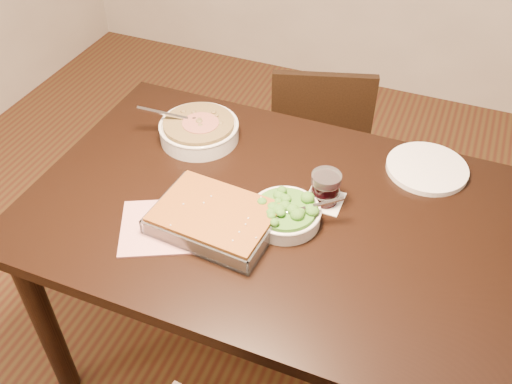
{
  "coord_description": "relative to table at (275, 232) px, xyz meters",
  "views": [
    {
      "loc": [
        0.39,
        -1.09,
        1.86
      ],
      "look_at": [
        -0.06,
        -0.01,
        0.8
      ],
      "focal_mm": 40.0,
      "sensor_mm": 36.0,
      "label": 1
    }
  ],
  "objects": [
    {
      "name": "stew_bowl",
      "position": [
        -0.34,
        0.22,
        0.13
      ],
      "size": [
        0.27,
        0.26,
        0.1
      ],
      "color": "white",
      "rests_on": "table"
    },
    {
      "name": "chair_far",
      "position": [
        -0.09,
        0.75,
        -0.2
      ],
      "size": [
        0.48,
        0.48,
        0.81
      ],
      "rotation": [
        0.0,
        0.0,
        3.44
      ],
      "color": "black",
      "rests_on": "ground"
    },
    {
      "name": "coaster",
      "position": [
        0.12,
        0.08,
        0.1
      ],
      "size": [
        0.1,
        0.1,
        0.0
      ],
      "primitive_type": "cube",
      "color": "white",
      "rests_on": "table"
    },
    {
      "name": "baking_dish",
      "position": [
        -0.13,
        -0.12,
        0.12
      ],
      "size": [
        0.34,
        0.26,
        0.06
      ],
      "rotation": [
        0.0,
        0.0,
        -0.08
      ],
      "color": "silver",
      "rests_on": "table"
    },
    {
      "name": "ground",
      "position": [
        0.0,
        0.0,
        -0.65
      ],
      "size": [
        4.0,
        4.0,
        0.0
      ],
      "primitive_type": "plane",
      "color": "#4C2215",
      "rests_on": "ground"
    },
    {
      "name": "dinner_plate",
      "position": [
        0.36,
        0.33,
        0.1
      ],
      "size": [
        0.24,
        0.24,
        0.02
      ],
      "primitive_type": "cylinder",
      "color": "white",
      "rests_on": "table"
    },
    {
      "name": "broccoli_bowl",
      "position": [
        0.04,
        -0.04,
        0.12
      ],
      "size": [
        0.21,
        0.2,
        0.08
      ],
      "color": "white",
      "rests_on": "table"
    },
    {
      "name": "table",
      "position": [
        0.0,
        0.0,
        0.0
      ],
      "size": [
        1.4,
        0.9,
        0.75
      ],
      "color": "black",
      "rests_on": "ground"
    },
    {
      "name": "wine_tumbler",
      "position": [
        0.12,
        0.08,
        0.15
      ],
      "size": [
        0.08,
        0.08,
        0.09
      ],
      "color": "black",
      "rests_on": "coaster"
    },
    {
      "name": "magazine_a",
      "position": [
        -0.23,
        -0.17,
        0.1
      ],
      "size": [
        0.35,
        0.32,
        0.01
      ],
      "primitive_type": "cube",
      "rotation": [
        0.0,
        0.0,
        0.46
      ],
      "color": "#BA354A",
      "rests_on": "table"
    }
  ]
}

